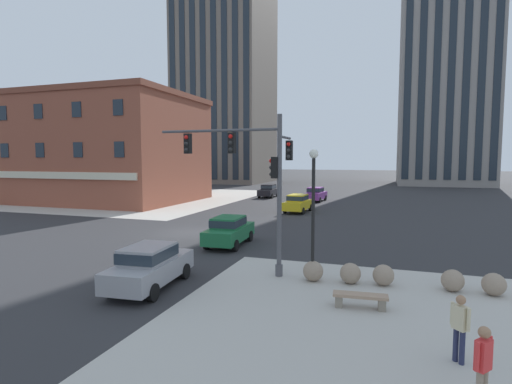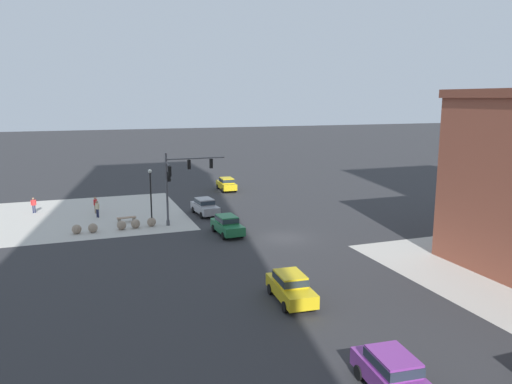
{
  "view_description": "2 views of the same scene",
  "coord_description": "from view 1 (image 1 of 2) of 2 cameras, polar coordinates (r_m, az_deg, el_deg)",
  "views": [
    {
      "loc": [
        12.85,
        -23.64,
        5.0
      ],
      "look_at": [
        3.77,
        3.49,
        2.6
      ],
      "focal_mm": 27.74,
      "sensor_mm": 36.0,
      "label": 1
    },
    {
      "loc": [
        16.22,
        37.8,
        11.78
      ],
      "look_at": [
        2.57,
        0.23,
        4.22
      ],
      "focal_mm": 34.83,
      "sensor_mm": 36.0,
      "label": 2
    }
  ],
  "objects": [
    {
      "name": "ground_plane",
      "position": [
        27.37,
        -9.9,
        -5.81
      ],
      "size": [
        320.0,
        320.0,
        0.0
      ],
      "primitive_type": "plane",
      "color": "#2D2D30"
    },
    {
      "name": "sidewalk_far_corner",
      "position": [
        54.85,
        -18.39,
        -0.68
      ],
      "size": [
        32.0,
        32.0,
        0.02
      ],
      "primitive_type": "cube",
      "color": "#B7B2A8",
      "rests_on": "ground"
    },
    {
      "name": "traffic_signal_main",
      "position": [
        17.09,
        0.22,
        2.92
      ],
      "size": [
        5.72,
        2.09,
        6.86
      ],
      "color": "#4C4C51",
      "rests_on": "ground"
    },
    {
      "name": "bollard_sphere_curb_a",
      "position": [
        16.69,
        8.23,
        -11.22
      ],
      "size": [
        0.83,
        0.83,
        0.83
      ],
      "primitive_type": "sphere",
      "color": "gray",
      "rests_on": "ground"
    },
    {
      "name": "bollard_sphere_curb_b",
      "position": [
        16.65,
        13.46,
        -11.34
      ],
      "size": [
        0.83,
        0.83,
        0.83
      ],
      "primitive_type": "sphere",
      "color": "gray",
      "rests_on": "ground"
    },
    {
      "name": "bollard_sphere_curb_c",
      "position": [
        16.76,
        17.89,
        -11.33
      ],
      "size": [
        0.83,
        0.83,
        0.83
      ],
      "primitive_type": "sphere",
      "color": "gray",
      "rests_on": "ground"
    },
    {
      "name": "bollard_sphere_curb_d",
      "position": [
        17.03,
        26.5,
        -11.35
      ],
      "size": [
        0.83,
        0.83,
        0.83
      ],
      "primitive_type": "sphere",
      "color": "gray",
      "rests_on": "ground"
    },
    {
      "name": "bollard_sphere_curb_e",
      "position": [
        17.25,
        31.09,
        -11.34
      ],
      "size": [
        0.83,
        0.83,
        0.83
      ],
      "primitive_type": "sphere",
      "color": "gray",
      "rests_on": "ground"
    },
    {
      "name": "bench_near_signal",
      "position": [
        14.16,
        14.8,
        -14.66
      ],
      "size": [
        1.83,
        0.62,
        0.49
      ],
      "color": "#9E7F66",
      "rests_on": "ground"
    },
    {
      "name": "pedestrian_at_curb",
      "position": [
        9.55,
        29.91,
        -20.59
      ],
      "size": [
        0.38,
        0.45,
        1.75
      ],
      "color": "gray",
      "rests_on": "ground"
    },
    {
      "name": "pedestrian_walking_east",
      "position": [
        11.31,
        27.33,
        -16.58
      ],
      "size": [
        0.4,
        0.43,
        1.71
      ],
      "color": "#232847",
      "rests_on": "ground"
    },
    {
      "name": "street_lamp_corner_near",
      "position": [
        16.16,
        8.26,
        -1.02
      ],
      "size": [
        0.36,
        0.36,
        5.39
      ],
      "color": "black",
      "rests_on": "ground"
    },
    {
      "name": "car_main_northbound_near",
      "position": [
        47.09,
        8.59,
        -0.24
      ],
      "size": [
        2.17,
        4.54,
        1.68
      ],
      "color": "#7A3389",
      "rests_on": "ground"
    },
    {
      "name": "car_main_southbound_far",
      "position": [
        23.03,
        -3.92,
        -5.44
      ],
      "size": [
        2.03,
        4.47,
        1.68
      ],
      "color": "#1E6B3D",
      "rests_on": "ground"
    },
    {
      "name": "car_cross_eastbound",
      "position": [
        51.6,
        1.82,
        0.25
      ],
      "size": [
        1.93,
        4.42,
        1.68
      ],
      "color": "black",
      "rests_on": "ground"
    },
    {
      "name": "car_cross_westbound",
      "position": [
        16.09,
        -15.09,
        -10.08
      ],
      "size": [
        2.16,
        4.53,
        1.68
      ],
      "color": "#99999E",
      "rests_on": "ground"
    },
    {
      "name": "car_parked_curb",
      "position": [
        37.3,
        6.06,
        -1.52
      ],
      "size": [
        2.12,
        4.51,
        1.68
      ],
      "color": "gold",
      "rests_on": "ground"
    },
    {
      "name": "storefront_block_near_corner",
      "position": [
        50.44,
        -20.36,
        5.87
      ],
      "size": [
        19.83,
        15.76,
        12.4
      ],
      "color": "brown",
      "rests_on": "ground"
    },
    {
      "name": "residential_tower_skyline_right",
      "position": [
        90.35,
        25.92,
        22.69
      ],
      "size": [
        16.71,
        17.26,
        66.9
      ],
      "color": "gray",
      "rests_on": "ground"
    },
    {
      "name": "residential_tower_skyline_left",
      "position": [
        88.79,
        -4.35,
        18.03
      ],
      "size": [
        18.18,
        18.03,
        50.66
      ],
      "color": "#70665B",
      "rests_on": "ground"
    }
  ]
}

